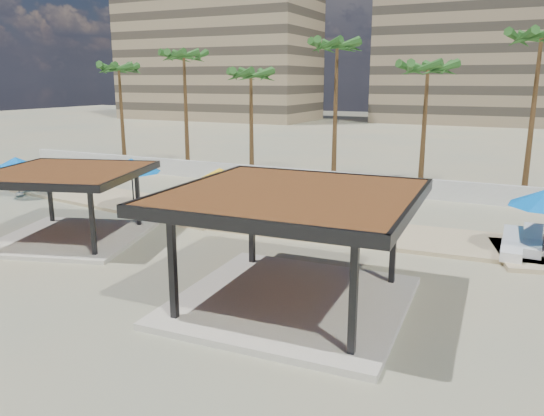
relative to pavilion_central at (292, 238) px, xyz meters
The scene contains 19 objects.
ground 3.76m from the pavilion_central, 153.11° to the left, with size 200.00×200.00×0.00m, color tan.
promenade 9.32m from the pavilion_central, 94.60° to the left, with size 44.45×7.97×0.24m.
boundary_wall 17.67m from the pavilion_central, 98.92° to the left, with size 56.00×0.30×1.20m, color silver.
building_west 83.58m from the pavilion_central, 122.81° to the left, with size 34.00×16.00×32.40m.
building_mid 80.31m from the pavilion_central, 89.08° to the left, with size 38.00×16.00×30.40m.
pavilion_central is the anchor object (origin of this frame).
pavilion_west 11.73m from the pavilion_central, 169.58° to the left, with size 7.70×7.70×3.13m.
umbrella_a 22.19m from the pavilion_central, 161.12° to the left, with size 3.34×3.34×2.25m.
umbrella_b 9.98m from the pavilion_central, 133.93° to the left, with size 3.40×3.40×2.60m.
umbrella_f 14.23m from the pavilion_central, 149.68° to the left, with size 3.37×3.37×2.72m.
lounger_a 10.36m from the pavilion_central, 134.84° to the left, with size 1.23×2.30×0.83m.
lounger_b 11.07m from the pavilion_central, 51.99° to the left, with size 0.82×2.35×0.88m.
lounger_c 10.00m from the pavilion_central, 52.23° to the left, with size 0.81×2.38×0.90m.
palm_a 31.28m from the pavilion_central, 140.32° to the left, with size 3.00×3.00×8.60m.
palm_b 27.48m from the pavilion_central, 131.44° to the left, with size 3.00×3.00×9.46m.
palm_c 23.24m from the pavilion_central, 121.05° to the left, with size 3.00×3.00×8.06m.
palm_d 22.06m from the pavilion_central, 105.77° to the left, with size 3.00×3.00×9.91m.
palm_e 20.43m from the pavilion_central, 89.21° to the left, with size 3.00×3.00×8.40m.
palm_f 21.97m from the pavilion_central, 72.57° to the left, with size 3.00×3.00×10.01m.
Camera 1 is at (8.89, -15.59, 6.86)m, focal length 35.00 mm.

